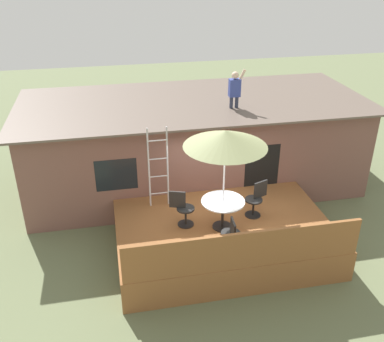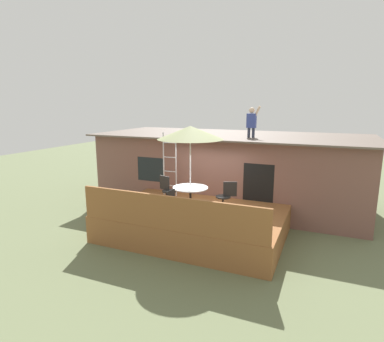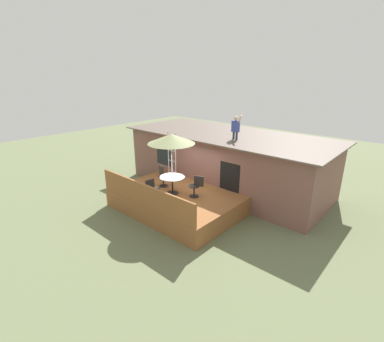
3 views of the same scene
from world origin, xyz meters
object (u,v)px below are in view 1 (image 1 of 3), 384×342
at_px(person_figure, 235,87).
at_px(patio_chair_right, 256,199).
at_px(step_ladder, 158,168).
at_px(patio_chair_near, 231,235).
at_px(patio_umbrella, 225,139).
at_px(patio_chair_left, 183,209).
at_px(patio_table, 223,207).

relative_size(person_figure, patio_chair_right, 1.21).
xyz_separation_m(step_ladder, patio_chair_near, (1.29, -2.34, -0.64)).
bearing_deg(patio_chair_near, step_ladder, 32.93).
xyz_separation_m(step_ladder, patio_chair_right, (2.33, -0.96, -0.64)).
bearing_deg(step_ladder, patio_umbrella, -44.51).
bearing_deg(patio_chair_left, patio_chair_near, -38.58).
xyz_separation_m(patio_umbrella, patio_chair_near, (-0.07, -1.00, -1.89)).
relative_size(patio_table, person_figure, 0.94).
height_order(person_figure, patio_chair_near, person_figure).
bearing_deg(patio_chair_right, step_ladder, -43.74).
relative_size(person_figure, patio_chair_near, 1.21).
bearing_deg(patio_chair_left, step_ladder, 131.24).
relative_size(patio_umbrella, patio_chair_left, 2.76).
bearing_deg(patio_umbrella, patio_chair_near, -94.07).
bearing_deg(step_ladder, patio_chair_left, -67.06).
xyz_separation_m(patio_table, patio_chair_right, (0.97, 0.38, -0.13)).
bearing_deg(patio_umbrella, patio_table, -45.00).
relative_size(patio_table, patio_umbrella, 0.41).
bearing_deg(patio_chair_left, patio_table, 0.00).
height_order(patio_chair_left, patio_chair_right, same).
xyz_separation_m(patio_umbrella, patio_chair_right, (0.97, 0.38, -1.89)).
bearing_deg(patio_umbrella, person_figure, 69.99).
height_order(patio_table, patio_chair_right, patio_chair_right).
height_order(patio_umbrella, patio_chair_right, patio_umbrella).
bearing_deg(patio_chair_right, patio_umbrella, 0.00).
bearing_deg(patio_umbrella, step_ladder, 135.49).
height_order(patio_umbrella, patio_chair_left, patio_umbrella).
relative_size(patio_chair_right, patio_chair_near, 1.00).
bearing_deg(patio_chair_right, person_figure, -113.80).
xyz_separation_m(step_ladder, person_figure, (2.44, 1.62, 1.49)).
distance_m(person_figure, patio_chair_near, 4.64).
distance_m(patio_table, patio_chair_near, 1.01).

